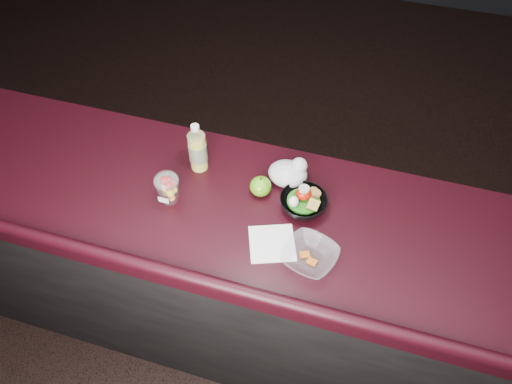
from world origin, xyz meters
TOP-DOWN VIEW (x-y plane):
  - ground at (0.00, 0.00)m, footprint 8.00×8.00m
  - room_shell at (0.00, 0.00)m, footprint 8.00×8.00m
  - counter at (0.00, 0.30)m, footprint 4.06×0.71m
  - lemonade_bottle at (-0.25, 0.45)m, footprint 0.07×0.07m
  - fruit_cup at (-0.29, 0.26)m, footprint 0.09×0.09m
  - green_apple at (0.03, 0.39)m, footprint 0.08×0.08m
  - plastic_bag at (0.12, 0.48)m, footprint 0.15×0.13m
  - snack_bowl at (0.20, 0.36)m, footprint 0.20×0.20m
  - takeout_bowl at (0.28, 0.14)m, footprint 0.24×0.24m
  - paper_napkin at (0.14, 0.17)m, footprint 0.21×0.21m

SIDE VIEW (x-z plane):
  - ground at x=0.00m, z-range 0.00..0.00m
  - counter at x=0.00m, z-range 0.00..1.02m
  - paper_napkin at x=0.14m, z-range 1.02..1.02m
  - takeout_bowl at x=0.28m, z-range 1.02..1.07m
  - snack_bowl at x=0.20m, z-range 1.00..1.10m
  - green_apple at x=0.03m, z-range 1.02..1.10m
  - plastic_bag at x=0.12m, z-range 1.01..1.13m
  - fruit_cup at x=-0.29m, z-range 1.02..1.15m
  - lemonade_bottle at x=-0.25m, z-range 1.00..1.22m
  - room_shell at x=0.00m, z-range -2.17..5.83m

